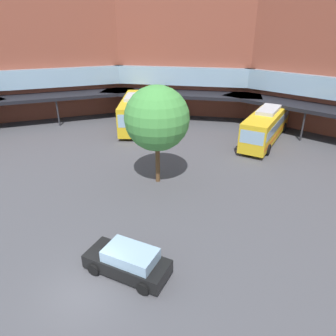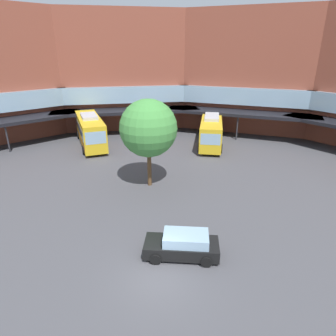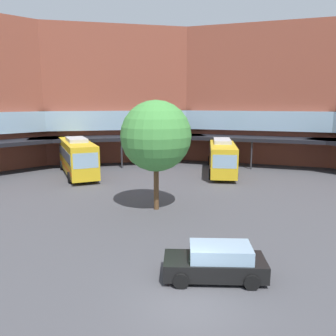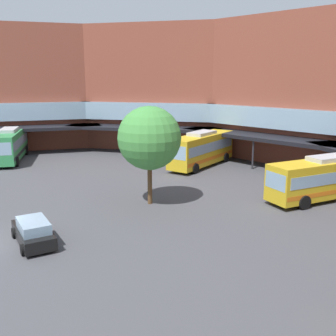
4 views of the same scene
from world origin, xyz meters
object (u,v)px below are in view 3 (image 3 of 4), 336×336
(bus_1, at_px, (77,156))
(bus_3, at_px, (222,155))
(plaza_tree, at_px, (156,136))
(parked_car, at_px, (216,262))

(bus_1, distance_m, bus_3, 15.43)
(bus_1, xyz_separation_m, plaza_tree, (9.17, -11.20, 3.28))
(bus_3, relative_size, parked_car, 2.66)
(plaza_tree, bearing_deg, bus_1, 129.33)
(bus_1, distance_m, parked_car, 24.37)
(bus_3, height_order, plaza_tree, plaza_tree)
(bus_3, bearing_deg, bus_1, -77.64)
(bus_3, distance_m, plaza_tree, 15.25)
(bus_1, height_order, plaza_tree, plaza_tree)
(bus_1, relative_size, parked_car, 2.36)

